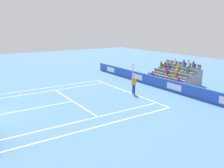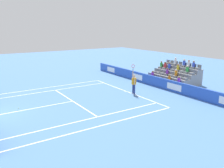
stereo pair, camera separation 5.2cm
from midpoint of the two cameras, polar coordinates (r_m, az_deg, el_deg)
line_baseline at (r=22.12m, az=3.58°, el=-1.80°), size 10.97×0.10×0.01m
line_service at (r=19.46m, az=-9.52°, el=-4.17°), size 8.23×0.10×0.01m
line_centre_service at (r=18.50m, az=-18.66°, el=-5.69°), size 0.10×6.40×0.01m
line_singles_sideline_left at (r=23.01m, az=-14.73°, el=-1.62°), size 0.10×11.89×0.01m
line_singles_sideline_right at (r=15.78m, az=-4.91°, el=-8.38°), size 0.10×11.89×0.01m
line_doubles_sideline_left at (r=24.27m, az=-15.77°, el=-0.89°), size 0.10×11.89×0.01m
line_doubles_sideline_right at (r=14.68m, az=-2.33°, el=-10.10°), size 0.10×11.89×0.01m
line_centre_mark at (r=22.06m, az=3.37°, el=-1.84°), size 0.10×0.20×0.01m
sponsor_barrier at (r=24.27m, az=10.47°, el=0.67°), size 21.63×0.22×1.05m
tennis_player at (r=21.05m, az=5.44°, el=0.13°), size 0.51×0.40×2.85m
stadium_stand at (r=26.31m, az=15.15°, el=1.83°), size 4.96×3.80×2.60m
loose_tennis_ball at (r=18.87m, az=-21.93°, el=-5.50°), size 0.07×0.07×0.07m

